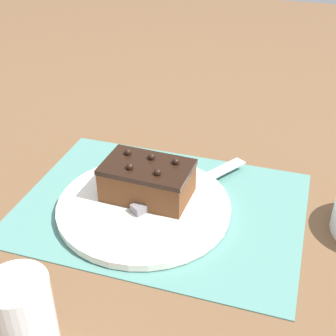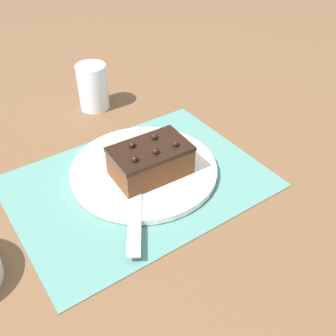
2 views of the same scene
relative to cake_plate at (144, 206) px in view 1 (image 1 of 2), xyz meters
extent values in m
plane|color=brown|center=(0.02, 0.02, -0.01)|extent=(3.00, 3.00, 0.00)
cube|color=slate|center=(0.02, 0.02, -0.01)|extent=(0.46, 0.34, 0.00)
cylinder|color=white|center=(0.00, 0.00, 0.00)|extent=(0.28, 0.28, 0.01)
cube|color=brown|center=(0.00, 0.02, 0.03)|extent=(0.14, 0.09, 0.05)
cube|color=black|center=(0.00, 0.02, 0.06)|extent=(0.15, 0.10, 0.01)
sphere|color=black|center=(-0.04, 0.04, 0.07)|extent=(0.01, 0.01, 0.01)
sphere|color=black|center=(-0.02, 0.00, 0.07)|extent=(0.01, 0.01, 0.01)
sphere|color=black|center=(0.00, 0.04, 0.07)|extent=(0.01, 0.01, 0.01)
sphere|color=black|center=(0.02, 0.00, 0.07)|extent=(0.01, 0.01, 0.01)
sphere|color=black|center=(0.04, 0.04, 0.07)|extent=(0.01, 0.01, 0.01)
cube|color=slate|center=(0.02, 0.00, 0.01)|extent=(0.06, 0.08, 0.01)
cube|color=#B7BABF|center=(0.08, 0.10, 0.01)|extent=(0.11, 0.15, 0.00)
cylinder|color=white|center=(-0.04, -0.28, 0.04)|extent=(0.07, 0.07, 0.11)
camera|label=1|loc=(0.22, -0.56, 0.46)|focal=50.00mm
camera|label=2|loc=(0.30, 0.51, 0.48)|focal=42.00mm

